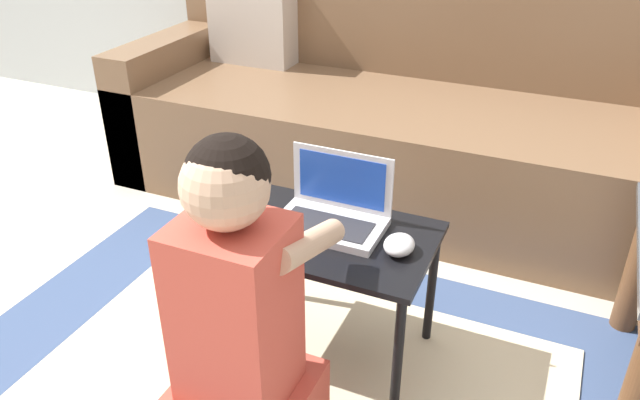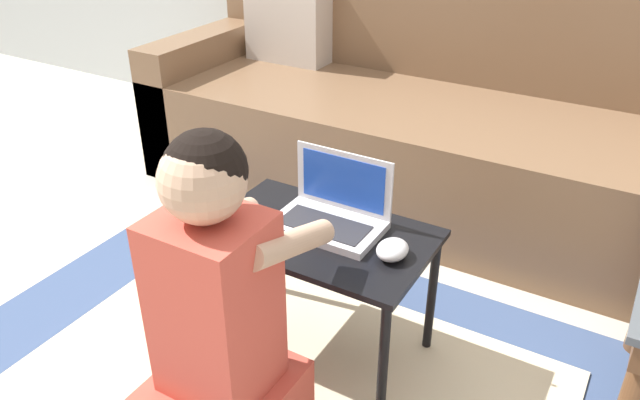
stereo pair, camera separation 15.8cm
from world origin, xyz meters
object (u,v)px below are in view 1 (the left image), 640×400
object	(u,v)px
couch	(397,119)
computer_mouse	(399,245)
laptop	(332,214)
person_seated	(239,332)
laptop_desk	(322,248)

from	to	relation	value
couch	computer_mouse	world-z (taller)	couch
laptop	computer_mouse	xyz separation A→B (m)	(0.19, -0.05, -0.01)
couch	computer_mouse	xyz separation A→B (m)	(0.32, -1.02, 0.11)
couch	person_seated	size ratio (longest dim) A/B	2.74
person_seated	laptop	bearing A→B (deg)	85.15
person_seated	couch	bearing A→B (deg)	93.93
computer_mouse	person_seated	xyz separation A→B (m)	(-0.23, -0.37, -0.06)
computer_mouse	couch	bearing A→B (deg)	107.54
couch	person_seated	distance (m)	1.39
laptop_desk	computer_mouse	size ratio (longest dim) A/B	6.19
couch	laptop	bearing A→B (deg)	-82.35
computer_mouse	laptop	bearing A→B (deg)	165.33
laptop	laptop_desk	bearing A→B (deg)	-103.30
couch	laptop_desk	distance (m)	1.02
couch	person_seated	bearing A→B (deg)	-86.07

